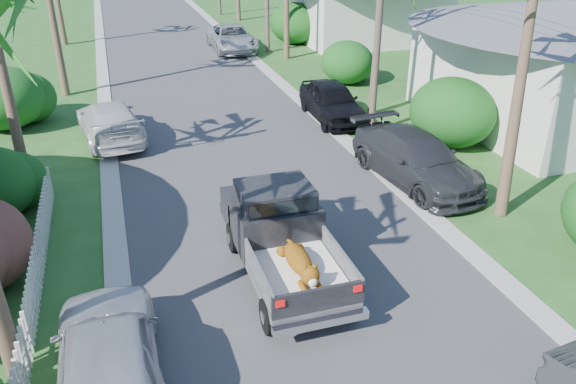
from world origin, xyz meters
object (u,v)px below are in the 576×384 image
object	(u,v)px
pickup_truck	(279,230)
parked_car_lf	(110,121)
house_right_far	(366,7)
utility_pole_b	(379,11)
parked_car_rd	(232,38)
parked_car_ln	(109,361)
house_right_near	(556,69)
parked_car_rf	(332,101)
parked_car_rm	(416,159)

from	to	relation	value
pickup_truck	parked_car_lf	xyz separation A→B (m)	(-3.59, 10.11, -0.28)
house_right_far	utility_pole_b	bearing A→B (deg)	-113.52
parked_car_rd	parked_car_ln	distance (m)	28.16
house_right_near	utility_pole_b	distance (m)	7.84
parked_car_rd	pickup_truck	bearing A→B (deg)	-99.27
parked_car_rf	house_right_near	xyz separation A→B (m)	(8.28, -3.00, 1.45)
parked_car_rm	house_right_near	xyz separation A→B (m)	(8.00, 3.48, 1.46)
house_right_far	utility_pole_b	size ratio (longest dim) A/B	1.00
utility_pole_b	parked_car_lf	bearing A→B (deg)	166.80
parked_car_ln	parked_car_lf	bearing A→B (deg)	-91.84
house_right_near	house_right_far	world-z (taller)	house_right_near
parked_car_lf	utility_pole_b	distance (m)	10.70
house_right_far	utility_pole_b	distance (m)	18.71
parked_car_rm	house_right_near	size ratio (longest dim) A/B	0.58
house_right_far	parked_car_ln	bearing A→B (deg)	-122.13
pickup_truck	utility_pole_b	size ratio (longest dim) A/B	0.57
parked_car_rd	parked_car_rf	bearing A→B (deg)	-84.98
parked_car_ln	parked_car_rd	bearing A→B (deg)	-106.88
parked_car_rf	parked_car_rd	size ratio (longest dim) A/B	0.83
pickup_truck	house_right_near	world-z (taller)	house_right_near
parked_car_ln	utility_pole_b	world-z (taller)	utility_pole_b
parked_car_lf	utility_pole_b	size ratio (longest dim) A/B	0.56
parked_car_rf	house_right_far	bearing A→B (deg)	63.07
pickup_truck	utility_pole_b	xyz separation A→B (m)	(6.12, 7.83, 3.59)
pickup_truck	parked_car_rd	world-z (taller)	pickup_truck
parked_car_rf	utility_pole_b	size ratio (longest dim) A/B	0.50
parked_car_ln	house_right_near	size ratio (longest dim) A/B	0.51
parked_car_rd	parked_car_lf	size ratio (longest dim) A/B	1.09
pickup_truck	parked_car_ln	size ratio (longest dim) A/B	1.11
utility_pole_b	pickup_truck	bearing A→B (deg)	-128.02
parked_car_rm	parked_car_ln	bearing A→B (deg)	-153.18
parked_car_rm	parked_car_rf	xyz separation A→B (m)	(-0.28, 6.48, 0.00)
parked_car_lf	parked_car_rd	bearing A→B (deg)	-126.61
parked_car_rm	utility_pole_b	size ratio (longest dim) A/B	0.58
parked_car_rm	parked_car_rd	xyz separation A→B (m)	(-1.40, 20.59, -0.01)
parked_car_ln	house_right_far	size ratio (longest dim) A/B	0.51
parked_car_rm	house_right_far	xyz separation A→B (m)	(8.00, 21.48, 1.36)
utility_pole_b	parked_car_rm	bearing A→B (deg)	-97.63
parked_car_rd	parked_car_ln	bearing A→B (deg)	-106.21
pickup_truck	parked_car_lf	distance (m)	10.73
pickup_truck	parked_car_ln	world-z (taller)	pickup_truck
pickup_truck	parked_car_rd	xyz separation A→B (m)	(4.12, 23.95, -0.25)
parked_car_rd	parked_car_ln	world-z (taller)	parked_car_ln
parked_car_rm	parked_car_rf	bearing A→B (deg)	85.44
parked_car_rm	parked_car_lf	size ratio (longest dim) A/B	1.05
parked_car_rm	house_right_far	distance (m)	22.96
parked_car_lf	utility_pole_b	world-z (taller)	utility_pole_b
pickup_truck	parked_car_lf	world-z (taller)	pickup_truck
utility_pole_b	house_right_far	bearing A→B (deg)	66.48
house_right_near	house_right_far	bearing A→B (deg)	90.00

